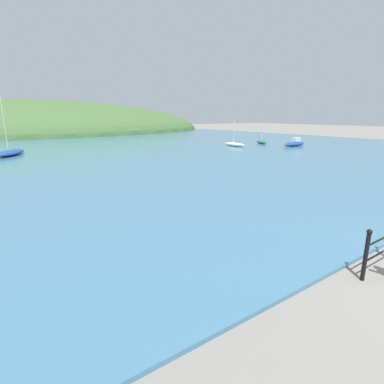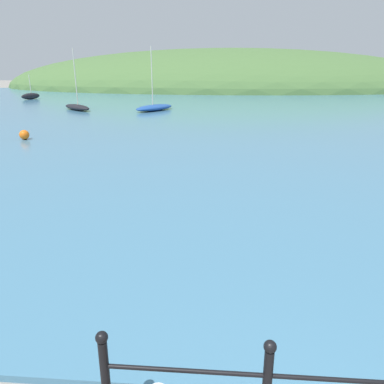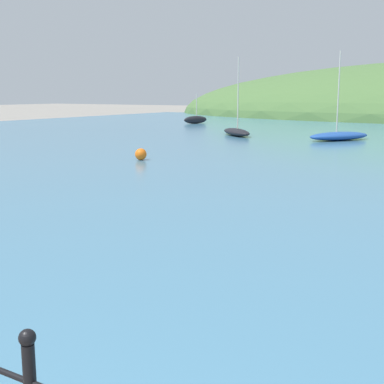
% 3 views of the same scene
% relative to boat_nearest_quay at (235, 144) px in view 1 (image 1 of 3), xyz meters
% --- Properties ---
extents(water, '(80.00, 60.00, 0.10)m').
position_rel_boat_nearest_quay_xyz_m(water, '(-15.56, 7.69, -0.27)').
color(water, teal).
rests_on(water, ground).
extents(far_hillside, '(78.41, 43.12, 13.17)m').
position_rel_boat_nearest_quay_xyz_m(far_hillside, '(-15.56, 44.54, -0.32)').
color(far_hillside, '#476B38').
rests_on(far_hillside, ground).
extents(boat_nearest_quay, '(0.77, 3.18, 2.95)m').
position_rel_boat_nearest_quay_xyz_m(boat_nearest_quay, '(0.00, 0.00, 0.00)').
color(boat_nearest_quay, silver).
rests_on(boat_nearest_quay, water).
extents(boat_twin_mast, '(3.33, 4.18, 4.95)m').
position_rel_boat_nearest_quay_xyz_m(boat_twin_mast, '(-21.89, 5.26, 0.04)').
color(boat_twin_mast, '#1E4793').
rests_on(boat_twin_mast, water).
extents(boat_far_right, '(1.32, 2.21, 2.09)m').
position_rel_boat_nearest_quay_xyz_m(boat_far_right, '(4.90, 0.34, -0.00)').
color(boat_far_right, '#287551').
rests_on(boat_far_right, water).
extents(boat_mid_harbor, '(3.55, 1.21, 0.96)m').
position_rel_boat_nearest_quay_xyz_m(boat_mid_harbor, '(5.72, -3.93, 0.09)').
color(boat_mid_harbor, '#1E4793').
rests_on(boat_mid_harbor, water).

